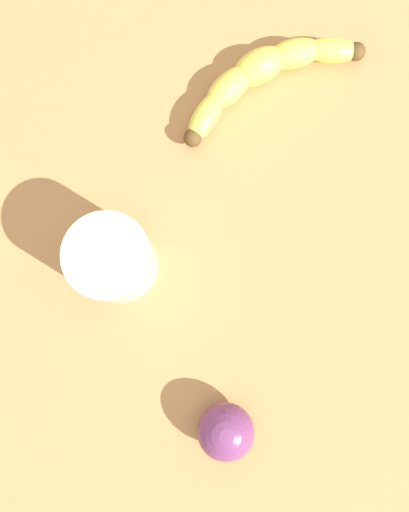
% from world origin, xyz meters
% --- Properties ---
extents(wooden_tabletop, '(1.20, 1.20, 0.03)m').
position_xyz_m(wooden_tabletop, '(0.00, 0.00, 0.01)').
color(wooden_tabletop, '#B07A47').
rests_on(wooden_tabletop, ground).
extents(banana, '(0.21, 0.10, 0.04)m').
position_xyz_m(banana, '(0.09, 0.02, 0.05)').
color(banana, '#E5DA4B').
rests_on(banana, wooden_tabletop).
extents(smoothie_glass, '(0.08, 0.08, 0.09)m').
position_xyz_m(smoothie_glass, '(-0.16, -0.02, 0.07)').
color(smoothie_glass, silver).
rests_on(smoothie_glass, wooden_tabletop).
extents(plum_fruit, '(0.06, 0.06, 0.06)m').
position_xyz_m(plum_fruit, '(-0.21, -0.21, 0.06)').
color(plum_fruit, '#6B3360').
rests_on(plum_fruit, wooden_tabletop).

